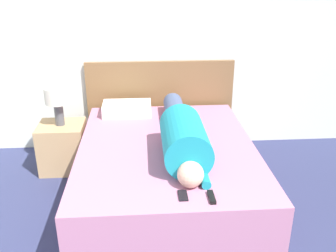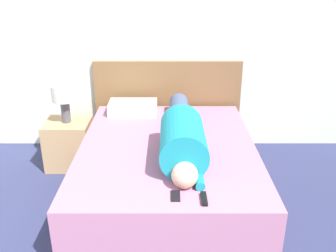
{
  "view_description": "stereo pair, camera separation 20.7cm",
  "coord_description": "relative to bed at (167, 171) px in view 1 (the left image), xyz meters",
  "views": [
    {
      "loc": [
        -0.41,
        -0.54,
        2.01
      ],
      "look_at": [
        -0.21,
        2.33,
        0.79
      ],
      "focal_mm": 40.0,
      "sensor_mm": 36.0,
      "label": 1
    },
    {
      "loc": [
        -0.2,
        -0.55,
        2.01
      ],
      "look_at": [
        -0.21,
        2.33,
        0.79
      ],
      "focal_mm": 40.0,
      "sensor_mm": 36.0,
      "label": 2
    }
  ],
  "objects": [
    {
      "name": "wall_back",
      "position": [
        0.21,
        1.18,
        1.03
      ],
      "size": [
        6.16,
        0.06,
        2.6
      ],
      "color": "silver",
      "rests_on": "ground_plane"
    },
    {
      "name": "bed",
      "position": [
        0.0,
        0.0,
        0.0
      ],
      "size": [
        1.57,
        2.04,
        0.54
      ],
      "color": "#B2708E",
      "rests_on": "ground_plane"
    },
    {
      "name": "headboard",
      "position": [
        0.0,
        1.11,
        0.25
      ],
      "size": [
        1.69,
        0.04,
        1.04
      ],
      "color": "brown",
      "rests_on": "ground_plane"
    },
    {
      "name": "nightstand",
      "position": [
        -1.06,
        0.61,
        -0.01
      ],
      "size": [
        0.47,
        0.42,
        0.51
      ],
      "color": "tan",
      "rests_on": "ground_plane"
    },
    {
      "name": "table_lamp",
      "position": [
        -1.06,
        0.61,
        0.53
      ],
      "size": [
        0.25,
        0.25,
        0.4
      ],
      "color": "#4C4C51",
      "rests_on": "nightstand"
    },
    {
      "name": "person_lying",
      "position": [
        0.12,
        -0.13,
        0.43
      ],
      "size": [
        0.37,
        1.68,
        0.37
      ],
      "color": "#DBB293",
      "rests_on": "bed"
    },
    {
      "name": "pillow_near_headboard",
      "position": [
        -0.38,
        0.8,
        0.33
      ],
      "size": [
        0.52,
        0.3,
        0.13
      ],
      "color": "white",
      "rests_on": "bed"
    },
    {
      "name": "tv_remote",
      "position": [
        0.25,
        -0.87,
        0.28
      ],
      "size": [
        0.04,
        0.15,
        0.02
      ],
      "color": "black",
      "rests_on": "bed"
    },
    {
      "name": "cell_phone",
      "position": [
        0.06,
        -0.83,
        0.27
      ],
      "size": [
        0.06,
        0.13,
        0.01
      ],
      "color": "black",
      "rests_on": "bed"
    }
  ]
}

